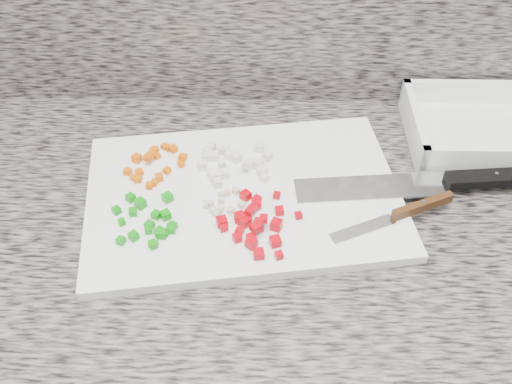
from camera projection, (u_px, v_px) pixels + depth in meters
cabinet at (272, 361)px, 1.22m from camera, size 3.92×0.62×0.86m
countertop at (278, 219)px, 0.90m from camera, size 3.96×0.64×0.04m
cutting_board at (244, 195)px, 0.90m from camera, size 0.53×0.39×0.02m
carrot_pile at (154, 163)px, 0.93m from camera, size 0.10×0.11×0.02m
onion_pile at (228, 161)px, 0.93m from camera, size 0.12×0.10×0.02m
green_pepper_pile at (151, 221)px, 0.84m from camera, size 0.10×0.11×0.01m
red_pepper_pile at (254, 223)px, 0.83m from camera, size 0.13×0.13×0.02m
garlic_pile at (222, 204)px, 0.87m from camera, size 0.06×0.06×0.01m
chef_knife at (453, 181)px, 0.90m from camera, size 0.40×0.08×0.02m
paring_knife at (408, 212)px, 0.85m from camera, size 0.20×0.10×0.02m
tray at (488, 131)px, 0.99m from camera, size 0.28×0.20×0.06m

